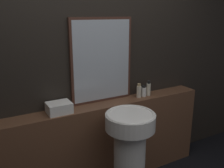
{
  "coord_description": "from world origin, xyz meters",
  "views": [
    {
      "loc": [
        -1.04,
        -0.77,
        1.79
      ],
      "look_at": [
        0.08,
        1.23,
        1.13
      ],
      "focal_mm": 40.0,
      "sensor_mm": 36.0,
      "label": 1
    }
  ],
  "objects_px": {
    "pedestal_sink": "(130,153)",
    "mirror": "(102,61)",
    "shampoo_bottle": "(139,91)",
    "conditioner_bottle": "(144,91)",
    "towel_stack": "(59,108)",
    "lotion_bottle": "(148,89)"
  },
  "relations": [
    {
      "from": "towel_stack",
      "to": "shampoo_bottle",
      "type": "relative_size",
      "value": 1.41
    },
    {
      "from": "pedestal_sink",
      "to": "mirror",
      "type": "distance_m",
      "value": 0.94
    },
    {
      "from": "conditioner_bottle",
      "to": "lotion_bottle",
      "type": "height_order",
      "value": "lotion_bottle"
    },
    {
      "from": "pedestal_sink",
      "to": "shampoo_bottle",
      "type": "relative_size",
      "value": 6.14
    },
    {
      "from": "pedestal_sink",
      "to": "conditioner_bottle",
      "type": "bearing_deg",
      "value": 43.35
    },
    {
      "from": "towel_stack",
      "to": "shampoo_bottle",
      "type": "distance_m",
      "value": 0.9
    },
    {
      "from": "mirror",
      "to": "conditioner_bottle",
      "type": "distance_m",
      "value": 0.6
    },
    {
      "from": "pedestal_sink",
      "to": "lotion_bottle",
      "type": "xyz_separation_m",
      "value": [
        0.53,
        0.44,
        0.42
      ]
    },
    {
      "from": "towel_stack",
      "to": "mirror",
      "type": "bearing_deg",
      "value": 10.69
    },
    {
      "from": "towel_stack",
      "to": "lotion_bottle",
      "type": "distance_m",
      "value": 1.03
    },
    {
      "from": "conditioner_bottle",
      "to": "lotion_bottle",
      "type": "relative_size",
      "value": 0.73
    },
    {
      "from": "pedestal_sink",
      "to": "conditioner_bottle",
      "type": "distance_m",
      "value": 0.76
    },
    {
      "from": "mirror",
      "to": "shampoo_bottle",
      "type": "relative_size",
      "value": 5.5
    },
    {
      "from": "towel_stack",
      "to": "conditioner_bottle",
      "type": "relative_size",
      "value": 1.77
    },
    {
      "from": "towel_stack",
      "to": "lotion_bottle",
      "type": "relative_size",
      "value": 1.29
    },
    {
      "from": "mirror",
      "to": "shampoo_bottle",
      "type": "distance_m",
      "value": 0.54
    },
    {
      "from": "towel_stack",
      "to": "conditioner_bottle",
      "type": "bearing_deg",
      "value": 0.0
    },
    {
      "from": "conditioner_bottle",
      "to": "mirror",
      "type": "bearing_deg",
      "value": 168.66
    },
    {
      "from": "mirror",
      "to": "pedestal_sink",
      "type": "bearing_deg",
      "value": -89.94
    },
    {
      "from": "pedestal_sink",
      "to": "mirror",
      "type": "height_order",
      "value": "mirror"
    },
    {
      "from": "towel_stack",
      "to": "lotion_bottle",
      "type": "xyz_separation_m",
      "value": [
        1.03,
        0.0,
        0.03
      ]
    },
    {
      "from": "mirror",
      "to": "conditioner_bottle",
      "type": "bearing_deg",
      "value": -11.34
    }
  ]
}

